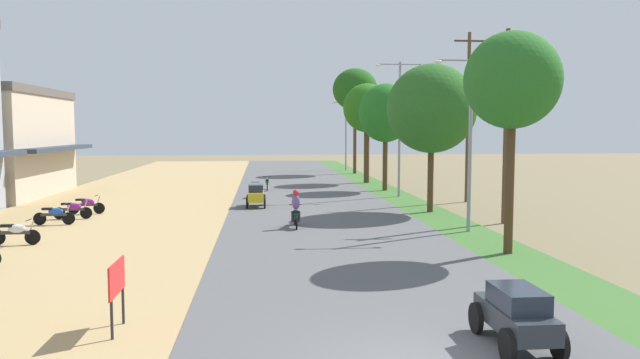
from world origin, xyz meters
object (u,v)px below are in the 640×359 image
at_px(median_tree_fourth, 367,109).
at_px(utility_pole_near, 468,115).
at_px(parked_motorbike_sixth, 73,209).
at_px(utility_pole_far, 506,123).
at_px(parked_motorbike_fourth, 16,232).
at_px(motorbike_ahead_third, 255,190).
at_px(parked_motorbike_seventh, 87,204).
at_px(street_signboard, 117,283).
at_px(streetlamp_near, 470,131).
at_px(car_sedan_charcoal, 516,314).
at_px(median_tree_second, 432,109).
at_px(motorbike_ahead_fourth, 267,183).
at_px(streetlamp_mid, 400,120).
at_px(car_hatchback_yellow, 256,195).
at_px(median_tree_fifth, 355,90).
at_px(parked_motorbike_fifth, 55,214).
at_px(median_tree_nearest, 512,81).
at_px(motorbike_ahead_second, 296,210).
at_px(median_tree_third, 386,113).
at_px(streetlamp_far, 346,130).

distance_m(median_tree_fourth, utility_pole_near, 13.08).
relative_size(median_tree_fourth, utility_pole_near, 0.79).
bearing_deg(parked_motorbike_sixth, utility_pole_far, -8.26).
distance_m(parked_motorbike_fourth, motorbike_ahead_third, 16.76).
height_order(parked_motorbike_seventh, street_signboard, street_signboard).
bearing_deg(streetlamp_near, parked_motorbike_fourth, -175.79).
relative_size(parked_motorbike_fourth, car_sedan_charcoal, 0.80).
relative_size(median_tree_second, motorbike_ahead_fourth, 4.20).
bearing_deg(streetlamp_mid, utility_pole_near, -37.34).
height_order(streetlamp_near, motorbike_ahead_third, streetlamp_near).
bearing_deg(motorbike_ahead_third, median_tree_second, -38.39).
bearing_deg(car_hatchback_yellow, streetlamp_mid, 25.85).
xyz_separation_m(parked_motorbike_fourth, car_hatchback_yellow, (8.70, 9.94, 0.19)).
bearing_deg(median_tree_second, median_tree_fifth, 89.64).
bearing_deg(streetlamp_mid, parked_motorbike_sixth, -155.92).
xyz_separation_m(median_tree_fifth, utility_pole_near, (3.27, -22.26, -2.84)).
bearing_deg(parked_motorbike_fourth, parked_motorbike_fifth, 92.03).
bearing_deg(median_tree_second, median_tree_nearest, -91.00).
height_order(street_signboard, motorbike_ahead_second, motorbike_ahead_second).
bearing_deg(utility_pole_far, median_tree_third, 99.88).
bearing_deg(street_signboard, parked_motorbike_fourth, 120.75).
height_order(streetlamp_near, motorbike_ahead_second, streetlamp_near).
bearing_deg(streetlamp_far, parked_motorbike_seventh, -119.62).
distance_m(parked_motorbike_fourth, car_sedan_charcoal, 18.31).
xyz_separation_m(street_signboard, streetlamp_mid, (11.61, 24.36, 3.76)).
relative_size(median_tree_third, motorbike_ahead_fourth, 4.09).
relative_size(median_tree_nearest, car_sedan_charcoal, 3.34).
bearing_deg(streetlamp_far, motorbike_ahead_third, -110.38).
distance_m(median_tree_fifth, car_sedan_charcoal, 46.42).
xyz_separation_m(median_tree_third, car_sedan_charcoal, (-3.53, -29.92, -4.65)).
height_order(parked_motorbike_fourth, parked_motorbike_sixth, same).
bearing_deg(median_tree_fourth, streetlamp_mid, -87.87).
relative_size(streetlamp_near, car_hatchback_yellow, 3.60).
height_order(median_tree_third, car_hatchback_yellow, median_tree_third).
xyz_separation_m(parked_motorbike_fourth, median_tree_fourth, (17.26, 24.09, 5.35)).
relative_size(median_tree_nearest, car_hatchback_yellow, 3.77).
relative_size(parked_motorbike_fifth, streetlamp_near, 0.25).
xyz_separation_m(parked_motorbike_fifth, median_tree_fifth, (17.99, 29.18, 7.44)).
bearing_deg(motorbike_ahead_fourth, utility_pole_far, -55.16).
bearing_deg(parked_motorbike_fourth, motorbike_ahead_second, 15.15).
bearing_deg(median_tree_fifth, median_tree_nearest, -90.54).
distance_m(street_signboard, streetlamp_mid, 27.25).
distance_m(parked_motorbike_fourth, utility_pole_near, 24.51).
height_order(utility_pole_near, car_sedan_charcoal, utility_pole_near).
height_order(median_tree_second, car_sedan_charcoal, median_tree_second).
bearing_deg(street_signboard, parked_motorbike_sixth, 109.66).
relative_size(median_tree_fifth, motorbike_ahead_fourth, 5.52).
bearing_deg(motorbike_ahead_third, median_tree_fourth, 48.27).
bearing_deg(parked_motorbike_sixth, parked_motorbike_seventh, 84.72).
xyz_separation_m(median_tree_nearest, car_hatchback_yellow, (-8.77, 13.08, -5.18)).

